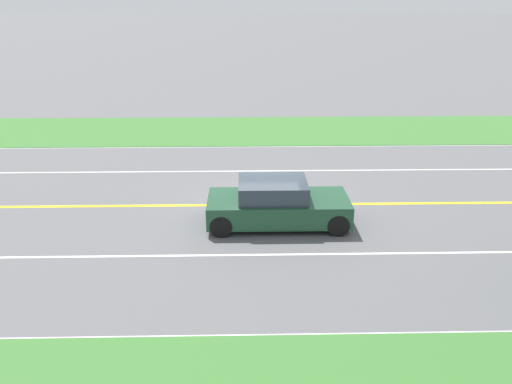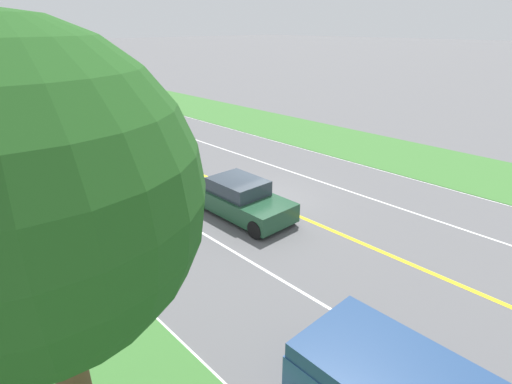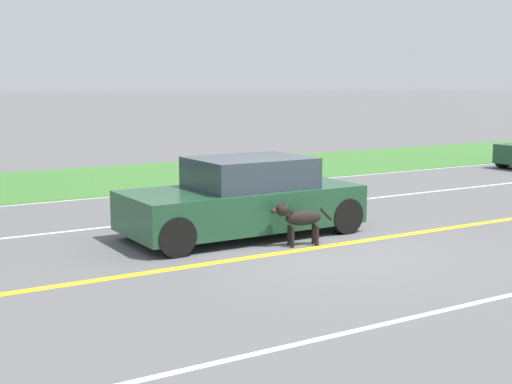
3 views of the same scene
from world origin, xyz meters
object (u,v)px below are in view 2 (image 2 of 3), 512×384
object	(u,v)px
ego_car	(241,199)
car_trailing_near	(24,143)
roadside_tree_right_near	(30,202)
dog	(258,192)

from	to	relation	value
ego_car	car_trailing_near	xyz separation A→B (m)	(3.71, -14.41, -0.04)
car_trailing_near	ego_car	bearing A→B (deg)	104.45
roadside_tree_right_near	dog	bearing A→B (deg)	-146.58
ego_car	car_trailing_near	size ratio (longest dim) A/B	0.92
ego_car	dog	bearing A→B (deg)	-164.27
ego_car	roadside_tree_right_near	xyz separation A→B (m)	(8.16, 5.85, 4.32)
dog	car_trailing_near	distance (m)	14.91
car_trailing_near	roadside_tree_right_near	distance (m)	21.19
ego_car	roadside_tree_right_near	world-z (taller)	roadside_tree_right_near
car_trailing_near	roadside_tree_right_near	bearing A→B (deg)	77.62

